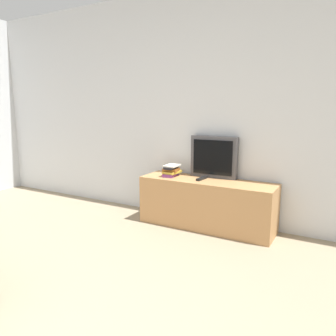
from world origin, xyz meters
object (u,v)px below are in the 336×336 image
at_px(book_stack, 171,171).
at_px(tv_stand, 206,204).
at_px(television, 214,157).
at_px(remote_on_stand, 202,178).

bearing_deg(book_stack, tv_stand, 0.79).
height_order(tv_stand, television, television).
bearing_deg(television, tv_stand, -91.82).
bearing_deg(remote_on_stand, television, 68.94).
bearing_deg(remote_on_stand, book_stack, -178.98).
xyz_separation_m(tv_stand, book_stack, (-0.44, -0.01, 0.33)).
distance_m(tv_stand, remote_on_stand, 0.28).
relative_size(tv_stand, television, 2.77).
relative_size(television, book_stack, 2.25).
bearing_deg(remote_on_stand, tv_stand, -0.67).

